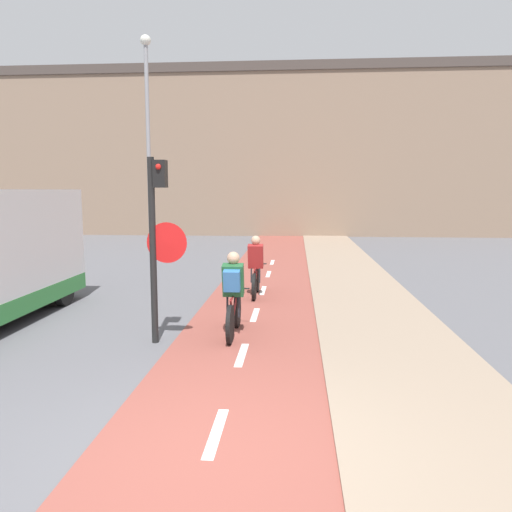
# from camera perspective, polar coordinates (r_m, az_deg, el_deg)

# --- Properties ---
(ground_plane) EXTENTS (120.00, 120.00, 0.00)m
(ground_plane) POSITION_cam_1_polar(r_m,az_deg,el_deg) (5.15, -5.51, -22.17)
(ground_plane) COLOR #5B5B60
(bike_lane) EXTENTS (2.45, 60.00, 0.02)m
(bike_lane) POSITION_cam_1_polar(r_m,az_deg,el_deg) (5.15, -5.50, -22.03)
(bike_lane) COLOR brown
(bike_lane) RESTS_ON ground_plane
(sidewalk_strip) EXTENTS (2.40, 60.00, 0.05)m
(sidewalk_strip) POSITION_cam_1_polar(r_m,az_deg,el_deg) (5.32, 23.29, -21.41)
(sidewalk_strip) COLOR gray
(sidewalk_strip) RESTS_ON ground_plane
(building_row_background) EXTENTS (60.00, 5.20, 9.40)m
(building_row_background) POSITION_cam_1_polar(r_m,az_deg,el_deg) (30.26, 3.08, 11.62)
(building_row_background) COLOR #89705B
(building_row_background) RESTS_ON ground_plane
(traffic_light_pole) EXTENTS (0.67, 0.25, 3.08)m
(traffic_light_pole) POSITION_cam_1_polar(r_m,az_deg,el_deg) (8.32, -11.20, 2.99)
(traffic_light_pole) COLOR black
(traffic_light_pole) RESTS_ON ground_plane
(street_lamp_far) EXTENTS (0.36, 0.36, 7.77)m
(street_lamp_far) POSITION_cam_1_polar(r_m,az_deg,el_deg) (18.21, -12.25, 14.06)
(street_lamp_far) COLOR gray
(street_lamp_far) RESTS_ON ground_plane
(cyclist_near) EXTENTS (0.46, 1.68, 1.49)m
(cyclist_near) POSITION_cam_1_polar(r_m,az_deg,el_deg) (8.71, -2.60, -4.63)
(cyclist_near) COLOR black
(cyclist_near) RESTS_ON ground_plane
(cyclist_far) EXTENTS (0.46, 1.64, 1.47)m
(cyclist_far) POSITION_cam_1_polar(r_m,az_deg,el_deg) (11.96, -0.03, -1.52)
(cyclist_far) COLOR black
(cyclist_far) RESTS_ON ground_plane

